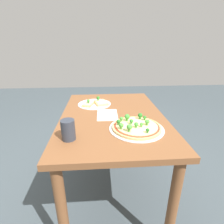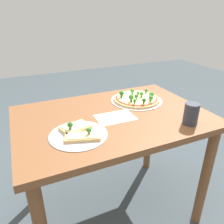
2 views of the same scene
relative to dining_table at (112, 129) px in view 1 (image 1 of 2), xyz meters
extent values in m
plane|color=#3D474C|center=(0.00, 0.00, -0.65)|extent=(8.00, 8.00, 0.00)
cube|color=brown|center=(0.00, 0.00, 0.10)|extent=(1.10, 0.75, 0.04)
cylinder|color=brown|center=(-0.49, -0.32, -0.28)|extent=(0.06, 0.06, 0.74)
cylinder|color=brown|center=(0.49, -0.32, -0.28)|extent=(0.06, 0.06, 0.74)
cylinder|color=brown|center=(-0.49, 0.32, -0.28)|extent=(0.06, 0.06, 0.74)
cylinder|color=brown|center=(0.49, 0.32, -0.28)|extent=(0.06, 0.06, 0.74)
cylinder|color=silver|center=(0.24, 0.13, 0.12)|extent=(0.34, 0.34, 0.00)
cylinder|color=tan|center=(0.24, 0.13, 0.13)|extent=(0.31, 0.31, 0.01)
cylinder|color=#B73823|center=(0.24, 0.13, 0.14)|extent=(0.28, 0.28, 0.00)
cylinder|color=#F4DB8E|center=(0.24, 0.13, 0.14)|extent=(0.26, 0.26, 0.00)
sphere|color=#286B23|center=(0.22, 0.02, 0.17)|extent=(0.03, 0.03, 0.03)
cylinder|color=#37742D|center=(0.22, 0.02, 0.15)|extent=(0.01, 0.01, 0.01)
sphere|color=#3D8933|center=(0.27, 0.12, 0.17)|extent=(0.03, 0.03, 0.03)
cylinder|color=#488E3A|center=(0.27, 0.12, 0.15)|extent=(0.01, 0.01, 0.01)
sphere|color=#479338|center=(0.26, 0.16, 0.16)|extent=(0.02, 0.02, 0.02)
cylinder|color=#51973E|center=(0.26, 0.16, 0.15)|extent=(0.01, 0.01, 0.01)
sphere|color=#286B23|center=(0.34, 0.18, 0.16)|extent=(0.02, 0.02, 0.02)
cylinder|color=#37742D|center=(0.34, 0.18, 0.15)|extent=(0.01, 0.01, 0.01)
sphere|color=#479338|center=(0.28, 0.03, 0.17)|extent=(0.03, 0.03, 0.03)
cylinder|color=#51973E|center=(0.28, 0.03, 0.15)|extent=(0.01, 0.01, 0.01)
sphere|color=#479338|center=(0.31, 0.07, 0.17)|extent=(0.03, 0.03, 0.03)
cylinder|color=#51973E|center=(0.31, 0.07, 0.15)|extent=(0.02, 0.02, 0.02)
sphere|color=#479338|center=(0.17, 0.05, 0.16)|extent=(0.02, 0.02, 0.02)
cylinder|color=#51973E|center=(0.17, 0.05, 0.15)|extent=(0.01, 0.01, 0.01)
sphere|color=#3D8933|center=(0.17, 0.08, 0.17)|extent=(0.03, 0.03, 0.03)
cylinder|color=#488E3A|center=(0.17, 0.08, 0.15)|extent=(0.02, 0.02, 0.02)
sphere|color=#286B23|center=(0.16, 0.20, 0.16)|extent=(0.02, 0.02, 0.02)
cylinder|color=#37742D|center=(0.16, 0.20, 0.15)|extent=(0.01, 0.01, 0.01)
sphere|color=#286B23|center=(0.14, 0.17, 0.17)|extent=(0.03, 0.03, 0.03)
cylinder|color=#37742D|center=(0.14, 0.17, 0.15)|extent=(0.01, 0.01, 0.01)
sphere|color=#337A2D|center=(0.22, 0.10, 0.16)|extent=(0.02, 0.02, 0.02)
cylinder|color=#3F8136|center=(0.22, 0.10, 0.15)|extent=(0.01, 0.01, 0.01)
sphere|color=#479338|center=(0.24, 0.20, 0.17)|extent=(0.03, 0.03, 0.03)
cylinder|color=#51973E|center=(0.24, 0.20, 0.15)|extent=(0.01, 0.01, 0.01)
cylinder|color=silver|center=(-0.25, -0.14, 0.12)|extent=(0.29, 0.29, 0.00)
cube|color=tan|center=(-0.24, -0.18, 0.13)|extent=(0.18, 0.12, 0.02)
cube|color=#F4DB8E|center=(-0.24, -0.18, 0.14)|extent=(0.15, 0.10, 0.00)
sphere|color=#337A2D|center=(-0.21, -0.19, 0.16)|extent=(0.02, 0.02, 0.02)
cylinder|color=#3F8136|center=(-0.21, -0.19, 0.15)|extent=(0.01, 0.01, 0.01)
cube|color=tan|center=(-0.24, -0.08, 0.13)|extent=(0.16, 0.13, 0.02)
cube|color=#F4DB8E|center=(-0.24, -0.08, 0.14)|extent=(0.14, 0.11, 0.00)
sphere|color=#286B23|center=(-0.27, -0.11, 0.17)|extent=(0.03, 0.03, 0.03)
cylinder|color=#37742D|center=(-0.27, -0.11, 0.15)|extent=(0.01, 0.01, 0.01)
cylinder|color=#2D333D|center=(0.33, -0.27, 0.18)|extent=(0.08, 0.08, 0.12)
cube|color=silver|center=(0.00, -0.04, 0.12)|extent=(0.22, 0.15, 0.00)
camera|label=1|loc=(1.20, -0.09, 0.63)|focal=28.00mm
camera|label=2|loc=(-0.47, -1.04, 0.68)|focal=35.00mm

